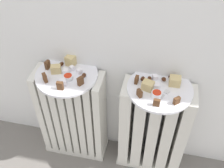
{
  "coord_description": "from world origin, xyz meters",
  "views": [
    {
      "loc": [
        0.18,
        -0.56,
        1.37
      ],
      "look_at": [
        0.0,
        0.28,
        0.55
      ],
      "focal_mm": 43.57,
      "sensor_mm": 36.0,
      "label": 1
    }
  ],
  "objects_px": {
    "radiator_right": "(153,130)",
    "jam_bowl_right": "(157,94)",
    "fork": "(163,96)",
    "jam_bowl_left": "(68,77)",
    "plate_right": "(160,89)",
    "radiator_left": "(73,116)",
    "plate_left": "(67,75)"
  },
  "relations": [
    {
      "from": "radiator_left",
      "to": "jam_bowl_right",
      "type": "relative_size",
      "value": 12.76
    },
    {
      "from": "jam_bowl_left",
      "to": "plate_right",
      "type": "bearing_deg",
      "value": 3.98
    },
    {
      "from": "plate_right",
      "to": "jam_bowl_left",
      "type": "height_order",
      "value": "jam_bowl_left"
    },
    {
      "from": "radiator_right",
      "to": "plate_right",
      "type": "distance_m",
      "value": 0.29
    },
    {
      "from": "radiator_left",
      "to": "plate_left",
      "type": "distance_m",
      "value": 0.29
    },
    {
      "from": "radiator_right",
      "to": "fork",
      "type": "relative_size",
      "value": 5.91
    },
    {
      "from": "plate_right",
      "to": "jam_bowl_right",
      "type": "relative_size",
      "value": 6.43
    },
    {
      "from": "radiator_right",
      "to": "plate_left",
      "type": "height_order",
      "value": "plate_left"
    },
    {
      "from": "plate_left",
      "to": "jam_bowl_left",
      "type": "height_order",
      "value": "jam_bowl_left"
    },
    {
      "from": "radiator_right",
      "to": "jam_bowl_right",
      "type": "bearing_deg",
      "value": -101.59
    },
    {
      "from": "plate_left",
      "to": "jam_bowl_right",
      "type": "distance_m",
      "value": 0.41
    },
    {
      "from": "radiator_right",
      "to": "jam_bowl_left",
      "type": "bearing_deg",
      "value": -176.02
    },
    {
      "from": "radiator_right",
      "to": "fork",
      "type": "bearing_deg",
      "value": -69.91
    },
    {
      "from": "radiator_right",
      "to": "jam_bowl_right",
      "type": "relative_size",
      "value": 12.76
    },
    {
      "from": "radiator_right",
      "to": "plate_right",
      "type": "bearing_deg",
      "value": 0.0
    },
    {
      "from": "radiator_right",
      "to": "fork",
      "type": "xyz_separation_m",
      "value": [
        0.02,
        -0.05,
        0.29
      ]
    },
    {
      "from": "radiator_left",
      "to": "radiator_right",
      "type": "bearing_deg",
      "value": -0.0
    },
    {
      "from": "plate_right",
      "to": "fork",
      "type": "xyz_separation_m",
      "value": [
        0.02,
        -0.05,
        0.01
      ]
    },
    {
      "from": "plate_right",
      "to": "jam_bowl_right",
      "type": "xyz_separation_m",
      "value": [
        -0.01,
        -0.05,
        0.02
      ]
    },
    {
      "from": "radiator_left",
      "to": "jam_bowl_right",
      "type": "bearing_deg",
      "value": -7.61
    },
    {
      "from": "radiator_left",
      "to": "plate_right",
      "type": "bearing_deg",
      "value": -0.0
    },
    {
      "from": "jam_bowl_left",
      "to": "jam_bowl_right",
      "type": "relative_size",
      "value": 0.97
    },
    {
      "from": "radiator_right",
      "to": "radiator_left",
      "type": "bearing_deg",
      "value": 180.0
    },
    {
      "from": "jam_bowl_right",
      "to": "fork",
      "type": "bearing_deg",
      "value": 16.97
    },
    {
      "from": "plate_right",
      "to": "jam_bowl_right",
      "type": "height_order",
      "value": "jam_bowl_right"
    },
    {
      "from": "fork",
      "to": "radiator_right",
      "type": "bearing_deg",
      "value": 110.09
    },
    {
      "from": "radiator_left",
      "to": "radiator_right",
      "type": "height_order",
      "value": "same"
    },
    {
      "from": "plate_left",
      "to": "fork",
      "type": "bearing_deg",
      "value": -6.02
    },
    {
      "from": "radiator_right",
      "to": "jam_bowl_left",
      "type": "xyz_separation_m",
      "value": [
        -0.4,
        -0.03,
        0.3
      ]
    },
    {
      "from": "jam_bowl_left",
      "to": "jam_bowl_right",
      "type": "bearing_deg",
      "value": -3.91
    },
    {
      "from": "fork",
      "to": "jam_bowl_left",
      "type": "bearing_deg",
      "value": 177.52
    },
    {
      "from": "plate_right",
      "to": "jam_bowl_left",
      "type": "distance_m",
      "value": 0.4
    }
  ]
}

